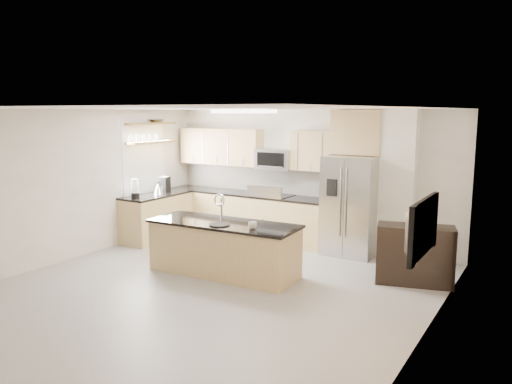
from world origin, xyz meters
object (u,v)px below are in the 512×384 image
Objects in this scene: credenza at (415,255)px; blender at (135,190)px; range at (272,218)px; refrigerator at (351,206)px; coffee_maker at (165,185)px; flower_vase at (416,205)px; platter at (219,225)px; microwave at (275,159)px; cup at (253,225)px; television at (413,226)px; island at (224,248)px; kettle at (158,188)px; bowl at (156,120)px.

credenza is 5.20m from blender.
refrigerator is at bearing -1.60° from range.
flower_vase reaches higher than coffee_maker.
credenza reaches higher than platter.
coffee_maker is (-2.10, -0.90, -0.56)m from microwave.
cup is 0.43× the size of coffee_maker.
cup is 2.71m from television.
cup is 0.21× the size of flower_vase.
coffee_maker is (-5.15, 0.27, 0.63)m from credenza.
island is at bearing -29.38° from coffee_maker.
flower_vase is (5.12, 0.55, 0.13)m from blender.
flower_vase is at bearing 6.11° from blender.
kettle is at bearing 157.47° from cup.
television is (1.85, -3.07, 0.46)m from refrigerator.
coffee_maker is (-0.02, 0.85, -0.01)m from blender.
range is at bearing 19.34° from bowl.
credenza is 4.31× the size of kettle.
range is at bearing 96.16° from island.
range reaches higher than cup.
refrigerator is (1.66, -0.17, -0.74)m from microwave.
platter is 0.88× the size of blender.
range is 3.25× the size of bowl.
kettle is at bearing -149.96° from microwave.
refrigerator is at bearing 15.19° from kettle.
television is (5.54, -2.07, 0.32)m from kettle.
refrigerator is 5.42× the size of platter.
microwave is 0.43× the size of refrigerator.
flower_vase is 2.10m from television.
bowl reaches higher than television.
platter is 2.61m from blender.
platter is (0.42, -2.36, 0.37)m from range.
credenza is 2.97m from platter.
credenza is at bearing 30.94° from cup.
blender is 0.59m from kettle.
kettle is 0.73× the size of bowl.
blender reaches higher than cup.
coffee_maker is 0.90× the size of bowl.
range is 2.71m from blender.
bowl is 6.30m from television.
cup is 2.42m from flower_vase.
flower_vase reaches higher than blender.
flower_vase is (3.05, -1.08, 0.74)m from range.
credenza is 2.31m from television.
cup reaches higher than credenza.
flower_vase is 0.60× the size of television.
kettle is (-2.02, -1.17, -0.60)m from microwave.
flower_vase is at bearing -0.39° from kettle.
coffee_maker reaches higher than cup.
coffee_maker is at bearing 153.77° from cup.
credenza is 3.49× the size of coffee_maker.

